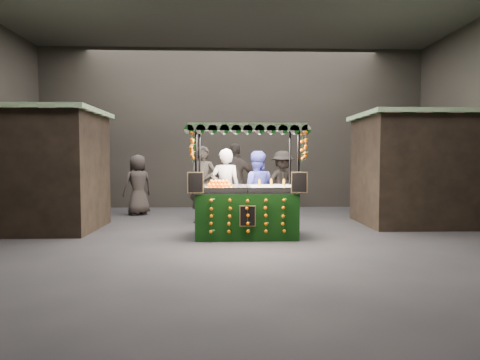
{
  "coord_description": "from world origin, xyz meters",
  "views": [
    {
      "loc": [
        -0.2,
        -7.86,
        1.54
      ],
      "look_at": [
        0.08,
        0.42,
        1.1
      ],
      "focal_mm": 30.4,
      "sensor_mm": 36.0,
      "label": 1
    }
  ],
  "objects": [
    {
      "name": "ground",
      "position": [
        0.0,
        0.0,
        0.0
      ],
      "size": [
        12.0,
        12.0,
        0.0
      ],
      "primitive_type": "plane",
      "color": "black",
      "rests_on": "ground"
    },
    {
      "name": "shopper_4",
      "position": [
        -2.62,
        3.31,
        0.83
      ],
      "size": [
        0.96,
        0.9,
        1.65
      ],
      "rotation": [
        0.0,
        0.0,
        3.77
      ],
      "color": "#292421",
      "rests_on": "ground"
    },
    {
      "name": "vendor_blue",
      "position": [
        0.45,
        0.89,
        0.85
      ],
      "size": [
        0.85,
        0.67,
        1.71
      ],
      "rotation": [
        0.0,
        0.0,
        3.11
      ],
      "color": "navy",
      "rests_on": "ground"
    },
    {
      "name": "neighbour_stall_left",
      "position": [
        -4.4,
        1.0,
        1.31
      ],
      "size": [
        3.0,
        2.2,
        2.6
      ],
      "color": "black",
      "rests_on": "ground"
    },
    {
      "name": "neighbour_stall_right",
      "position": [
        4.4,
        1.5,
        1.31
      ],
      "size": [
        3.0,
        2.2,
        2.6
      ],
      "color": "black",
      "rests_on": "ground"
    },
    {
      "name": "vendor_grey",
      "position": [
        -0.22,
        0.95,
        0.88
      ],
      "size": [
        0.67,
        0.47,
        1.76
      ],
      "rotation": [
        0.0,
        0.0,
        3.06
      ],
      "color": "gray",
      "rests_on": "ground"
    },
    {
      "name": "shopper_0",
      "position": [
        -0.77,
        1.86,
        0.93
      ],
      "size": [
        0.77,
        0.6,
        1.85
      ],
      "rotation": [
        0.0,
        0.0,
        -0.26
      ],
      "color": "#2C2823",
      "rests_on": "ground"
    },
    {
      "name": "market_hall",
      "position": [
        0.0,
        0.0,
        3.38
      ],
      "size": [
        12.1,
        10.1,
        5.05
      ],
      "color": "black",
      "rests_on": "ground"
    },
    {
      "name": "shopper_3",
      "position": [
        1.34,
        3.19,
        0.88
      ],
      "size": [
        1.31,
        1.15,
        1.75
      ],
      "rotation": [
        0.0,
        0.0,
        0.55
      ],
      "color": "#2E2925",
      "rests_on": "ground"
    },
    {
      "name": "shopper_2",
      "position": [
        0.04,
        2.43,
        0.97
      ],
      "size": [
        1.18,
        0.61,
        1.94
      ],
      "rotation": [
        0.0,
        0.0,
        3.02
      ],
      "color": "#2B2522",
      "rests_on": "ground"
    },
    {
      "name": "juice_stall",
      "position": [
        0.2,
        0.09,
        0.68
      ],
      "size": [
        2.26,
        1.33,
        2.19
      ],
      "color": "black",
      "rests_on": "ground"
    },
    {
      "name": "shopper_1",
      "position": [
        4.03,
        2.59,
        0.89
      ],
      "size": [
        1.07,
        1.1,
        1.78
      ],
      "rotation": [
        0.0,
        0.0,
        -0.87
      ],
      "color": "black",
      "rests_on": "ground"
    },
    {
      "name": "shopper_5",
      "position": [
        4.5,
        3.08,
        0.91
      ],
      "size": [
        1.45,
        1.67,
        1.82
      ],
      "rotation": [
        0.0,
        0.0,
        2.22
      ],
      "color": "black",
      "rests_on": "ground"
    }
  ]
}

